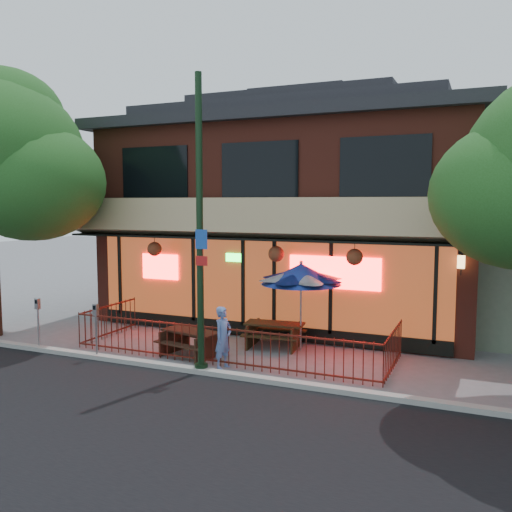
% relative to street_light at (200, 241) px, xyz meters
% --- Properties ---
extents(ground, '(80.00, 80.00, 0.00)m').
position_rel_street_light_xyz_m(ground, '(-0.00, 0.40, -3.15)').
color(ground, gray).
rests_on(ground, ground).
extents(asphalt_street, '(80.00, 11.00, 0.00)m').
position_rel_street_light_xyz_m(asphalt_street, '(-0.00, -5.60, -3.15)').
color(asphalt_street, black).
rests_on(asphalt_street, ground).
extents(curb, '(80.00, 0.25, 0.12)m').
position_rel_street_light_xyz_m(curb, '(-0.00, -0.10, -3.09)').
color(curb, '#999993').
rests_on(curb, ground).
extents(restaurant_building, '(12.96, 9.49, 8.05)m').
position_rel_street_light_xyz_m(restaurant_building, '(-0.00, 7.51, 0.98)').
color(restaurant_building, maroon).
rests_on(restaurant_building, ground).
extents(patio_fence, '(8.44, 2.62, 1.00)m').
position_rel_street_light_xyz_m(patio_fence, '(-0.00, 0.91, -2.52)').
color(patio_fence, '#511911').
rests_on(patio_fence, ground).
extents(street_light, '(0.43, 0.32, 7.00)m').
position_rel_street_light_xyz_m(street_light, '(0.00, 0.00, 0.00)').
color(street_light, black).
rests_on(street_light, ground).
extents(picnic_table_left, '(1.79, 1.50, 0.68)m').
position_rel_street_light_xyz_m(picnic_table_left, '(-0.93, 1.15, -2.70)').
color(picnic_table_left, '#341D12').
rests_on(picnic_table_left, ground).
extents(picnic_table_right, '(1.74, 1.41, 0.70)m').
position_rel_street_light_xyz_m(picnic_table_right, '(0.80, 2.78, -2.69)').
color(picnic_table_right, '#352512').
rests_on(picnic_table_right, ground).
extents(patio_umbrella, '(2.17, 2.17, 2.48)m').
position_rel_street_light_xyz_m(patio_umbrella, '(1.58, 2.75, -1.03)').
color(patio_umbrella, gray).
rests_on(patio_umbrella, ground).
extents(pedestrian, '(0.46, 0.62, 1.52)m').
position_rel_street_light_xyz_m(pedestrian, '(0.34, 0.50, -2.39)').
color(pedestrian, '#5C78B8').
rests_on(pedestrian, ground).
extents(parking_meter_near, '(0.13, 0.12, 1.44)m').
position_rel_street_light_xyz_m(parking_meter_near, '(-3.04, -0.08, -2.18)').
color(parking_meter_near, gray).
rests_on(parking_meter_near, ground).
extents(parking_meter_far, '(0.13, 0.12, 1.43)m').
position_rel_street_light_xyz_m(parking_meter_far, '(-5.09, 0.00, -2.18)').
color(parking_meter_far, '#999BA1').
rests_on(parking_meter_far, ground).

